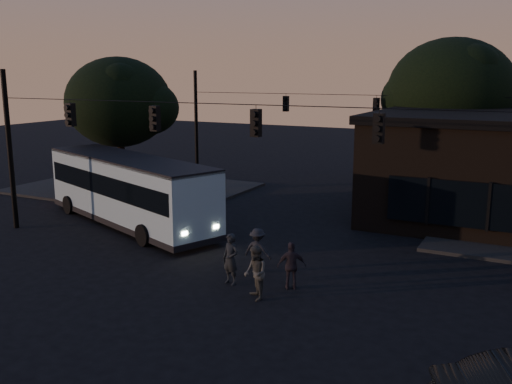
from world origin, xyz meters
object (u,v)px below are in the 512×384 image
at_px(pedestrian_a, 231,259).
at_px(pedestrian_d, 258,250).
at_px(bus, 129,187).
at_px(pedestrian_c, 292,266).
at_px(pedestrian_b, 255,273).

height_order(pedestrian_a, pedestrian_d, pedestrian_a).
bearing_deg(bus, pedestrian_d, 1.38).
distance_m(pedestrian_c, pedestrian_d, 2.11).
distance_m(bus, pedestrian_c, 11.36).
bearing_deg(pedestrian_b, pedestrian_a, -162.47).
distance_m(bus, pedestrian_a, 9.69).
bearing_deg(bus, pedestrian_c, -0.34).
height_order(bus, pedestrian_a, bus).
bearing_deg(pedestrian_b, pedestrian_d, 163.72).
distance_m(pedestrian_b, pedestrian_c, 1.55).
relative_size(pedestrian_b, pedestrian_c, 1.08).
bearing_deg(pedestrian_c, bus, -49.95).
height_order(pedestrian_c, pedestrian_d, pedestrian_c).
distance_m(pedestrian_a, pedestrian_b, 1.64).
bearing_deg(pedestrian_a, pedestrian_b, -17.10).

